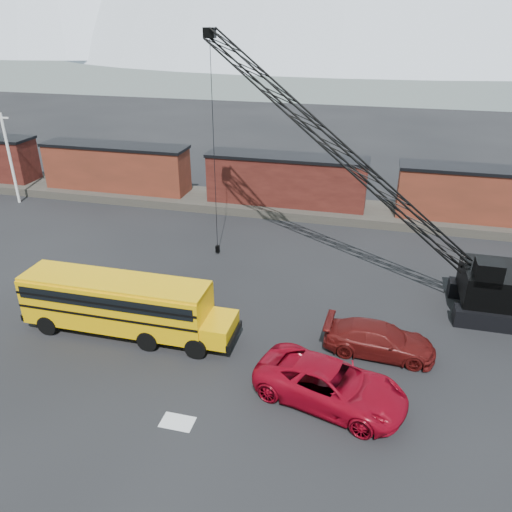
{
  "coord_description": "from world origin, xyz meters",
  "views": [
    {
      "loc": [
        7.61,
        -18.54,
        15.48
      ],
      "look_at": [
        1.28,
        6.4,
        3.0
      ],
      "focal_mm": 35.0,
      "sensor_mm": 36.0,
      "label": 1
    }
  ],
  "objects_px": {
    "school_bus": "(123,304)",
    "crawler_crane": "(344,154)",
    "red_pickup": "(331,384)",
    "maroon_suv": "(379,340)"
  },
  "relations": [
    {
      "from": "red_pickup",
      "to": "crawler_crane",
      "type": "bearing_deg",
      "value": 20.46
    },
    {
      "from": "red_pickup",
      "to": "maroon_suv",
      "type": "xyz_separation_m",
      "value": [
        1.98,
        4.12,
        -0.13
      ]
    },
    {
      "from": "crawler_crane",
      "to": "red_pickup",
      "type": "bearing_deg",
      "value": -84.79
    },
    {
      "from": "school_bus",
      "to": "red_pickup",
      "type": "distance_m",
      "value": 11.62
    },
    {
      "from": "school_bus",
      "to": "crawler_crane",
      "type": "relative_size",
      "value": 0.54
    },
    {
      "from": "red_pickup",
      "to": "crawler_crane",
      "type": "relative_size",
      "value": 0.31
    },
    {
      "from": "school_bus",
      "to": "crawler_crane",
      "type": "height_order",
      "value": "crawler_crane"
    },
    {
      "from": "crawler_crane",
      "to": "maroon_suv",
      "type": "bearing_deg",
      "value": -67.65
    },
    {
      "from": "school_bus",
      "to": "maroon_suv",
      "type": "relative_size",
      "value": 2.11
    },
    {
      "from": "maroon_suv",
      "to": "crawler_crane",
      "type": "xyz_separation_m",
      "value": [
        -3.03,
        7.36,
        7.42
      ]
    }
  ]
}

